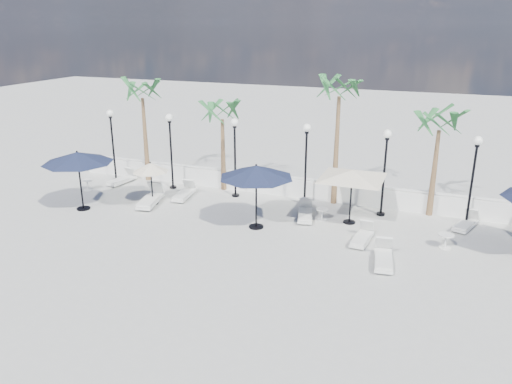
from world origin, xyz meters
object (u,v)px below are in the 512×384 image
(lounger_1, at_px, (122,179))
(lounger_5, at_px, (466,224))
(lounger_0, at_px, (184,193))
(lounger_4, at_px, (362,237))
(lounger_2, at_px, (150,199))
(lounger_3, at_px, (305,213))
(parasol_cream_small, at_px, (151,168))
(parasol_navy_mid, at_px, (256,172))
(parasol_navy_left, at_px, (77,158))
(lounger_6, at_px, (384,258))
(parasol_cream_sq_a, at_px, (353,170))

(lounger_1, relative_size, lounger_5, 1.02)
(lounger_0, height_order, lounger_4, lounger_0)
(lounger_2, relative_size, lounger_3, 1.18)
(lounger_2, bearing_deg, lounger_3, -6.07)
(lounger_0, xyz_separation_m, parasol_cream_small, (-0.99, -1.23, 1.51))
(lounger_2, height_order, parasol_navy_mid, parasol_navy_mid)
(lounger_2, relative_size, parasol_navy_left, 0.73)
(lounger_2, distance_m, lounger_6, 11.22)
(parasol_cream_small, bearing_deg, lounger_1, 146.89)
(lounger_4, xyz_separation_m, parasol_cream_small, (-9.93, 0.83, 1.53))
(lounger_6, relative_size, parasol_cream_small, 0.96)
(parasol_cream_sq_a, height_order, parasol_cream_small, parasol_cream_sq_a)
(lounger_0, bearing_deg, parasol_cream_sq_a, -9.50)
(lounger_3, relative_size, lounger_4, 1.08)
(lounger_6, xyz_separation_m, parasol_navy_mid, (-5.38, 1.49, 2.17))
(lounger_6, bearing_deg, lounger_3, 131.33)
(lounger_4, xyz_separation_m, parasol_navy_mid, (-4.37, -0.10, 2.19))
(lounger_6, xyz_separation_m, parasol_cream_small, (-10.95, 2.42, 1.51))
(lounger_4, relative_size, parasol_cream_sq_a, 0.35)
(parasol_navy_mid, bearing_deg, lounger_5, 20.37)
(lounger_4, bearing_deg, lounger_0, 171.56)
(parasol_navy_left, relative_size, parasol_cream_small, 1.53)
(lounger_1, bearing_deg, lounger_6, -10.21)
(lounger_0, distance_m, parasol_cream_sq_a, 8.36)
(lounger_2, distance_m, lounger_4, 9.99)
(lounger_6, bearing_deg, parasol_cream_small, 159.25)
(lounger_6, bearing_deg, parasol_navy_mid, 156.19)
(lounger_2, distance_m, parasol_navy_left, 3.71)
(parasol_cream_sq_a, relative_size, parasol_cream_small, 2.51)
(lounger_0, bearing_deg, lounger_3, -11.92)
(lounger_2, bearing_deg, lounger_4, -17.24)
(lounger_0, distance_m, parasol_navy_mid, 5.51)
(lounger_1, relative_size, parasol_cream_sq_a, 0.36)
(lounger_4, distance_m, parasol_cream_sq_a, 2.90)
(lounger_1, height_order, lounger_4, lounger_1)
(parasol_navy_mid, xyz_separation_m, parasol_cream_sq_a, (3.51, 1.90, -0.08))
(lounger_6, distance_m, parasol_navy_left, 13.71)
(lounger_0, distance_m, lounger_3, 6.22)
(parasol_cream_small, bearing_deg, parasol_navy_left, -145.49)
(lounger_2, xyz_separation_m, parasol_cream_sq_a, (9.12, 1.12, 2.06))
(lounger_4, bearing_deg, lounger_2, -179.41)
(lounger_0, relative_size, lounger_6, 0.98)
(lounger_3, relative_size, lounger_6, 0.98)
(parasol_cream_sq_a, bearing_deg, lounger_3, -173.86)
(lounger_3, bearing_deg, parasol_navy_left, 179.97)
(parasol_cream_sq_a, bearing_deg, parasol_navy_mid, -151.56)
(lounger_1, relative_size, lounger_6, 0.94)
(lounger_2, relative_size, lounger_5, 1.25)
(parasol_cream_small, bearing_deg, lounger_4, -4.77)
(lounger_3, distance_m, parasol_cream_sq_a, 2.83)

